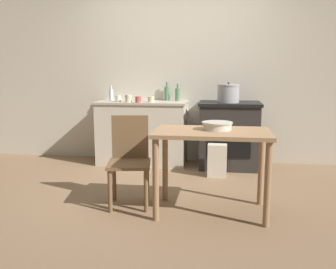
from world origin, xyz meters
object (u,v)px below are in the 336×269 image
Objects in this scene: cup_center_left at (151,99)px; mixing_bowl_large at (217,125)px; bottle_left at (167,93)px; bottle_far_left at (111,94)px; stock_pot at (228,93)px; cup_mid_right at (138,100)px; cup_center_right at (128,99)px; bottle_mid_left at (178,94)px; cup_center at (118,99)px; stove at (229,135)px; chair at (130,158)px; flour_sack at (217,160)px; work_table at (212,144)px.

mixing_bowl_large is at bearing -59.77° from cup_center_left.
bottle_far_left is at bearing -174.00° from bottle_left.
cup_mid_right is (-1.18, -0.10, -0.09)m from stock_pot.
bottle_far_left is 0.83× the size of bottle_left.
stock_pot is 3.37× the size of cup_center_left.
mixing_bowl_large is 1.92m from cup_center_right.
bottle_mid_left reaches higher than cup_center.
stove is 3.68× the size of bottle_mid_left.
chair is 1.38m from flour_sack.
flour_sack is 1.32m from cup_mid_right.
stock_pot is at bearing 85.83° from mixing_bowl_large.
cup_center_right reaches higher than stove.
bottle_left is 0.37m from cup_center_left.
bottle_left is at bearing 52.06° from cup_mid_right.
cup_center reaches higher than stove.
bottle_left is 0.70m from cup_center.
work_table is 1.20× the size of chair.
stock_pot reaches higher than cup_center_right.
bottle_far_left is 0.90× the size of bottle_mid_left.
bottle_mid_left is 2.75× the size of cup_center_left.
cup_center is at bearing 163.10° from cup_mid_right.
cup_center_left reaches higher than flour_sack.
flour_sack is at bearing -17.26° from cup_center.
chair is at bearing -127.61° from flour_sack.
flour_sack is (-0.15, -0.50, -0.24)m from stove.
cup_center_right reaches higher than work_table.
cup_mid_right is at bearing 123.81° from work_table.
stock_pot is (-0.03, -0.07, 0.56)m from stove.
flour_sack is at bearing -24.72° from cup_center_left.
bottle_mid_left is 0.83m from cup_center.
bottle_mid_left is at bearing 129.59° from flour_sack.
cup_center_right is at bearing -43.13° from bottle_far_left.
mixing_bowl_large is at bearing -51.12° from cup_center_right.
mixing_bowl_large is 2.07m from cup_center.
stock_pot reaches higher than mixing_bowl_large.
stove is 1.06m from bottle_left.
bottle_far_left is at bearing 174.57° from stove.
bottle_far_left is 2.19× the size of cup_center_right.
cup_center is 1.05× the size of cup_mid_right.
work_table is 2.11m from cup_center.
work_table is 3.97× the size of bottle_left.
cup_center_left is at bearing -116.55° from bottle_left.
stock_pot reaches higher than bottle_mid_left.
flour_sack is 4.96× the size of cup_mid_right.
stove is 1.58m from cup_center.
cup_center_right is (-1.34, -0.15, 0.48)m from stove.
bottle_mid_left reaches higher than flour_sack.
mixing_bowl_large is 1.07× the size of bottle_left.
bottle_mid_left is at bearing 2.20° from bottle_far_left.
bottle_mid_left is at bearing 164.89° from stove.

